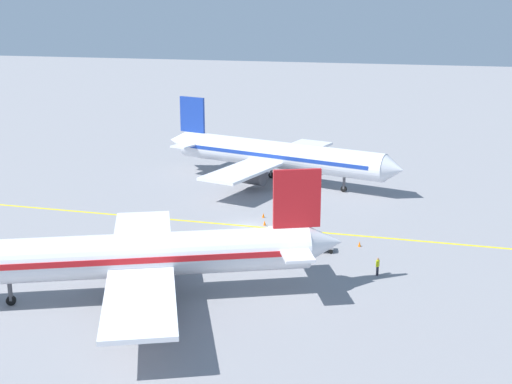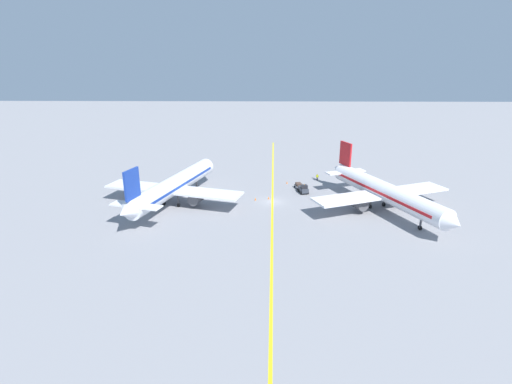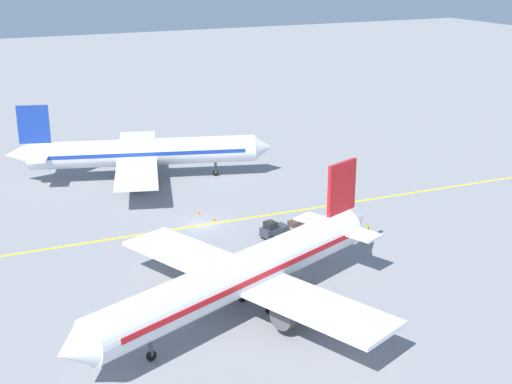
# 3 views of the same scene
# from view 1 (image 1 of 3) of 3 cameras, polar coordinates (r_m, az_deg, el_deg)

# --- Properties ---
(ground_plane) EXTENTS (400.00, 400.00, 0.00)m
(ground_plane) POSITION_cam_1_polar(r_m,az_deg,el_deg) (78.09, -0.61, -2.75)
(ground_plane) COLOR gray
(apron_yellow_centreline) EXTENTS (3.33, 119.97, 0.01)m
(apron_yellow_centreline) POSITION_cam_1_polar(r_m,az_deg,el_deg) (78.09, -0.61, -2.75)
(apron_yellow_centreline) COLOR yellow
(apron_yellow_centreline) RESTS_ON ground
(airplane_at_gate) EXTENTS (27.90, 34.02, 10.60)m
(airplane_at_gate) POSITION_cam_1_polar(r_m,az_deg,el_deg) (59.53, -9.73, -5.09)
(airplane_at_gate) COLOR white
(airplane_at_gate) RESTS_ON ground
(airplane_adjacent_stand) EXTENTS (28.33, 34.88, 10.60)m
(airplane_adjacent_stand) POSITION_cam_1_polar(r_m,az_deg,el_deg) (95.76, 1.59, 2.95)
(airplane_adjacent_stand) COLOR silver
(airplane_adjacent_stand) RESTS_ON ground
(baggage_tug_dark) EXTENTS (2.30, 3.26, 2.11)m
(baggage_tug_dark) POSITION_cam_1_polar(r_m,az_deg,el_deg) (70.34, 2.44, -4.07)
(baggage_tug_dark) COLOR #333842
(baggage_tug_dark) RESTS_ON ground
(baggage_cart_trailing) EXTENTS (1.95, 2.85, 1.24)m
(baggage_cart_trailing) POSITION_cam_1_polar(r_m,az_deg,el_deg) (70.55, 5.13, -4.18)
(baggage_cart_trailing) COLOR gray
(baggage_cart_trailing) RESTS_ON ground
(ground_crew_worker) EXTENTS (0.56, 0.31, 1.68)m
(ground_crew_worker) POSITION_cam_1_polar(r_m,az_deg,el_deg) (65.32, 9.70, -5.84)
(ground_crew_worker) COLOR #23232D
(ground_crew_worker) RESTS_ON ground
(traffic_cone_near_nose) EXTENTS (0.32, 0.32, 0.55)m
(traffic_cone_near_nose) POSITION_cam_1_polar(r_m,az_deg,el_deg) (72.54, 8.28, -4.13)
(traffic_cone_near_nose) COLOR orange
(traffic_cone_near_nose) RESTS_ON ground
(traffic_cone_mid_apron) EXTENTS (0.32, 0.32, 0.55)m
(traffic_cone_mid_apron) POSITION_cam_1_polar(r_m,az_deg,el_deg) (81.03, 0.59, -1.87)
(traffic_cone_mid_apron) COLOR orange
(traffic_cone_mid_apron) RESTS_ON ground
(traffic_cone_by_wingtip) EXTENTS (0.32, 0.32, 0.55)m
(traffic_cone_by_wingtip) POSITION_cam_1_polar(r_m,az_deg,el_deg) (78.32, 0.69, -2.49)
(traffic_cone_by_wingtip) COLOR orange
(traffic_cone_by_wingtip) RESTS_ON ground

